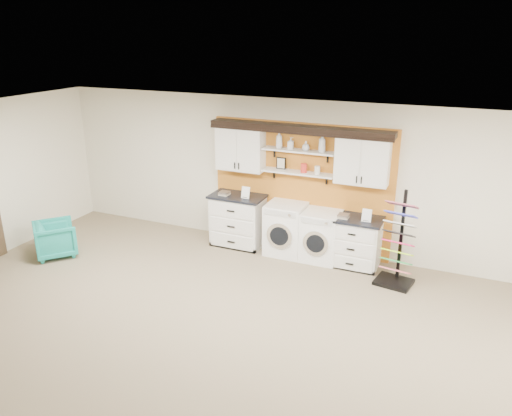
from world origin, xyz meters
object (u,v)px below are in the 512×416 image
at_px(base_cabinet_left, 238,220).
at_px(sample_rack, 397,255).
at_px(armchair, 56,239).
at_px(dryer, 321,236).
at_px(washer, 286,229).
at_px(base_cabinet_right, 355,242).

bearing_deg(base_cabinet_left, sample_rack, -7.65).
height_order(base_cabinet_left, armchair, base_cabinet_left).
height_order(dryer, armchair, dryer).
bearing_deg(armchair, washer, -114.66).
distance_m(washer, dryer, 0.67).
xyz_separation_m(base_cabinet_left, sample_rack, (3.03, -0.41, 0.01)).
relative_size(base_cabinet_right, sample_rack, 0.58).
bearing_deg(armchair, sample_rack, -126.35).
bearing_deg(base_cabinet_right, dryer, -179.68).
xyz_separation_m(base_cabinet_right, dryer, (-0.61, -0.00, 0.01)).
relative_size(washer, armchair, 1.37).
distance_m(washer, sample_rack, 2.10).
height_order(washer, dryer, washer).
distance_m(base_cabinet_left, dryer, 1.65).
bearing_deg(washer, sample_rack, -11.11).
xyz_separation_m(base_cabinet_left, base_cabinet_right, (2.26, 0.00, -0.05)).
relative_size(base_cabinet_right, washer, 0.94).
bearing_deg(sample_rack, dryer, 173.19).
relative_size(base_cabinet_left, armchair, 1.46).
bearing_deg(sample_rack, washer, 178.35).
height_order(base_cabinet_left, sample_rack, sample_rack).
xyz_separation_m(base_cabinet_right, armchair, (-5.13, -1.78, -0.13)).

